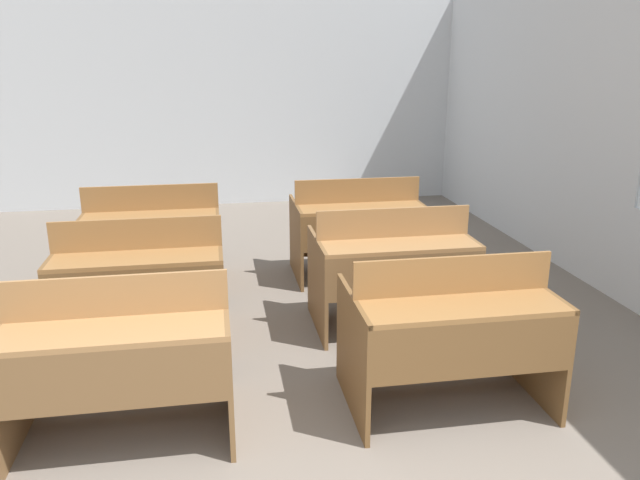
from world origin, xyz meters
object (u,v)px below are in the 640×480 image
(bench_third_left, at_px, (154,236))
(bench_third_right, at_px, (357,227))
(bench_second_left, at_px, (141,281))
(bench_front_right, at_px, (450,331))
(bench_second_right, at_px, (392,267))
(bench_front_left, at_px, (120,357))

(bench_third_left, relative_size, bench_third_right, 1.00)
(bench_second_left, relative_size, bench_third_right, 1.00)
(bench_second_left, bearing_deg, bench_front_right, -32.14)
(bench_front_right, bearing_deg, bench_second_left, 147.86)
(bench_second_right, distance_m, bench_third_left, 2.21)
(bench_third_left, bearing_deg, bench_front_left, -89.55)
(bench_front_right, relative_size, bench_second_right, 1.00)
(bench_front_right, distance_m, bench_third_left, 3.01)
(bench_front_left, height_order, bench_front_right, same)
(bench_front_right, distance_m, bench_third_right, 2.34)
(bench_second_right, bearing_deg, bench_second_left, 179.85)
(bench_front_left, xyz_separation_m, bench_second_right, (1.85, 1.18, 0.00))
(bench_second_right, bearing_deg, bench_third_left, 147.80)
(bench_front_left, distance_m, bench_third_left, 2.35)
(bench_third_right, bearing_deg, bench_front_right, -89.54)
(bench_front_left, height_order, bench_second_left, same)
(bench_third_left, height_order, bench_third_right, same)
(bench_second_right, bearing_deg, bench_front_right, -89.37)
(bench_front_right, bearing_deg, bench_front_left, -179.87)
(bench_second_left, bearing_deg, bench_third_right, 32.01)
(bench_third_right, bearing_deg, bench_front_left, -128.23)
(bench_front_left, bearing_deg, bench_third_right, 51.77)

